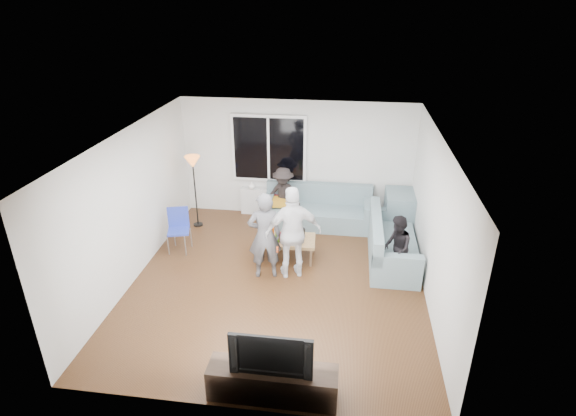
# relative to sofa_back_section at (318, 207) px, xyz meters

# --- Properties ---
(floor) EXTENTS (5.00, 5.50, 0.04)m
(floor) POSITION_rel_sofa_back_section_xyz_m (-0.52, -2.27, -0.45)
(floor) COLOR #56351C
(floor) RESTS_ON ground
(ceiling) EXTENTS (5.00, 5.50, 0.04)m
(ceiling) POSITION_rel_sofa_back_section_xyz_m (-0.52, -2.27, 2.20)
(ceiling) COLOR white
(ceiling) RESTS_ON ground
(wall_back) EXTENTS (5.00, 0.04, 2.60)m
(wall_back) POSITION_rel_sofa_back_section_xyz_m (-0.52, 0.50, 0.88)
(wall_back) COLOR silver
(wall_back) RESTS_ON ground
(wall_front) EXTENTS (5.00, 0.04, 2.60)m
(wall_front) POSITION_rel_sofa_back_section_xyz_m (-0.52, -5.04, 0.88)
(wall_front) COLOR silver
(wall_front) RESTS_ON ground
(wall_left) EXTENTS (0.04, 5.50, 2.60)m
(wall_left) POSITION_rel_sofa_back_section_xyz_m (-3.04, -2.27, 0.88)
(wall_left) COLOR silver
(wall_left) RESTS_ON ground
(wall_right) EXTENTS (0.04, 5.50, 2.60)m
(wall_right) POSITION_rel_sofa_back_section_xyz_m (2.00, -2.27, 0.88)
(wall_right) COLOR silver
(wall_right) RESTS_ON ground
(window_frame) EXTENTS (1.62, 0.06, 1.47)m
(window_frame) POSITION_rel_sofa_back_section_xyz_m (-1.12, 0.42, 1.12)
(window_frame) COLOR white
(window_frame) RESTS_ON wall_back
(window_glass) EXTENTS (1.50, 0.02, 1.35)m
(window_glass) POSITION_rel_sofa_back_section_xyz_m (-1.12, 0.38, 1.12)
(window_glass) COLOR black
(window_glass) RESTS_ON window_frame
(window_mullion) EXTENTS (0.05, 0.03, 1.35)m
(window_mullion) POSITION_rel_sofa_back_section_xyz_m (-1.12, 0.37, 1.12)
(window_mullion) COLOR white
(window_mullion) RESTS_ON window_frame
(radiator) EXTENTS (1.30, 0.12, 0.62)m
(radiator) POSITION_rel_sofa_back_section_xyz_m (-1.12, 0.38, -0.11)
(radiator) COLOR silver
(radiator) RESTS_ON floor
(potted_plant) EXTENTS (0.24, 0.21, 0.36)m
(potted_plant) POSITION_rel_sofa_back_section_xyz_m (-0.76, 0.35, 0.37)
(potted_plant) COLOR #3C702C
(potted_plant) RESTS_ON radiator
(vase) EXTENTS (0.19, 0.19, 0.17)m
(vase) POSITION_rel_sofa_back_section_xyz_m (-1.51, 0.35, 0.28)
(vase) COLOR white
(vase) RESTS_ON radiator
(sofa_back_section) EXTENTS (2.30, 0.85, 0.85)m
(sofa_back_section) POSITION_rel_sofa_back_section_xyz_m (0.00, 0.00, 0.00)
(sofa_back_section) COLOR slate
(sofa_back_section) RESTS_ON floor
(sofa_right_section) EXTENTS (2.00, 0.85, 0.85)m
(sofa_right_section) POSITION_rel_sofa_back_section_xyz_m (1.50, -1.24, 0.00)
(sofa_right_section) COLOR slate
(sofa_right_section) RESTS_ON floor
(sofa_corner) EXTENTS (0.85, 0.85, 0.85)m
(sofa_corner) POSITION_rel_sofa_back_section_xyz_m (1.84, 0.00, 0.00)
(sofa_corner) COLOR slate
(sofa_corner) RESTS_ON floor
(cushion_yellow) EXTENTS (0.42, 0.37, 0.14)m
(cushion_yellow) POSITION_rel_sofa_back_section_xyz_m (-0.85, -0.02, 0.09)
(cushion_yellow) COLOR orange
(cushion_yellow) RESTS_ON sofa_back_section
(cushion_red) EXTENTS (0.44, 0.41, 0.13)m
(cushion_red) POSITION_rel_sofa_back_section_xyz_m (-0.93, 0.06, 0.09)
(cushion_red) COLOR maroon
(cushion_red) RESTS_ON sofa_back_section
(coffee_table) EXTENTS (1.13, 0.66, 0.40)m
(coffee_table) POSITION_rel_sofa_back_section_xyz_m (-0.49, -1.44, -0.22)
(coffee_table) COLOR tan
(coffee_table) RESTS_ON floor
(pitcher) EXTENTS (0.17, 0.17, 0.17)m
(pitcher) POSITION_rel_sofa_back_section_xyz_m (-0.51, -1.55, 0.06)
(pitcher) COLOR maroon
(pitcher) RESTS_ON coffee_table
(side_chair) EXTENTS (0.49, 0.49, 0.86)m
(side_chair) POSITION_rel_sofa_back_section_xyz_m (-2.57, -1.47, 0.01)
(side_chair) COLOR #2738AA
(side_chair) RESTS_ON floor
(floor_lamp) EXTENTS (0.32, 0.32, 1.56)m
(floor_lamp) POSITION_rel_sofa_back_section_xyz_m (-2.57, -0.36, 0.36)
(floor_lamp) COLOR orange
(floor_lamp) RESTS_ON floor
(player_left) EXTENTS (0.65, 0.51, 1.59)m
(player_left) POSITION_rel_sofa_back_section_xyz_m (-0.76, -2.09, 0.37)
(player_left) COLOR #4E4E53
(player_left) RESTS_ON floor
(player_right) EXTENTS (1.07, 0.69, 1.69)m
(player_right) POSITION_rel_sofa_back_section_xyz_m (-0.28, -2.01, 0.42)
(player_right) COLOR silver
(player_right) RESTS_ON floor
(spectator_right) EXTENTS (0.51, 0.62, 1.17)m
(spectator_right) POSITION_rel_sofa_back_section_xyz_m (1.50, -1.82, 0.16)
(spectator_right) COLOR black
(spectator_right) RESTS_ON floor
(spectator_back) EXTENTS (0.90, 0.64, 1.27)m
(spectator_back) POSITION_rel_sofa_back_section_xyz_m (-0.75, 0.03, 0.21)
(spectator_back) COLOR black
(spectator_back) RESTS_ON floor
(tv_console) EXTENTS (1.60, 0.40, 0.44)m
(tv_console) POSITION_rel_sofa_back_section_xyz_m (-0.19, -4.77, -0.20)
(tv_console) COLOR #312218
(tv_console) RESTS_ON floor
(television) EXTENTS (1.00, 0.13, 0.58)m
(television) POSITION_rel_sofa_back_section_xyz_m (-0.19, -4.77, 0.30)
(television) COLOR black
(television) RESTS_ON tv_console
(bottle_e) EXTENTS (0.07, 0.07, 0.19)m
(bottle_e) POSITION_rel_sofa_back_section_xyz_m (-0.17, -1.34, 0.07)
(bottle_e) COLOR black
(bottle_e) RESTS_ON coffee_table
(bottle_c) EXTENTS (0.07, 0.07, 0.19)m
(bottle_c) POSITION_rel_sofa_back_section_xyz_m (-0.46, -1.26, 0.07)
(bottle_c) COLOR black
(bottle_c) RESTS_ON coffee_table
(bottle_a) EXTENTS (0.07, 0.07, 0.19)m
(bottle_a) POSITION_rel_sofa_back_section_xyz_m (-0.75, -1.38, 0.07)
(bottle_a) COLOR #CA500B
(bottle_a) RESTS_ON coffee_table
(bottle_d) EXTENTS (0.07, 0.07, 0.28)m
(bottle_d) POSITION_rel_sofa_back_section_xyz_m (-0.25, -1.52, 0.11)
(bottle_d) COLOR #FF5216
(bottle_d) RESTS_ON coffee_table
(bottle_b) EXTENTS (0.08, 0.08, 0.24)m
(bottle_b) POSITION_rel_sofa_back_section_xyz_m (-0.63, -1.57, 0.09)
(bottle_b) COLOR #428E19
(bottle_b) RESTS_ON coffee_table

